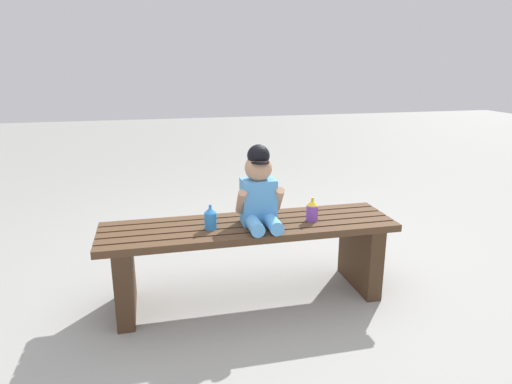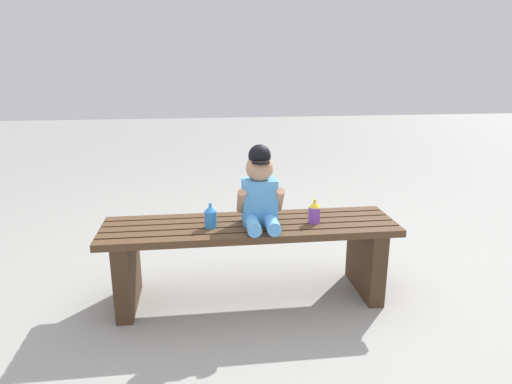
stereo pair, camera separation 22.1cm
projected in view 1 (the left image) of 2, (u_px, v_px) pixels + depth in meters
name	position (u px, v px, depth m)	size (l,w,h in m)	color
ground_plane	(249.00, 297.00, 2.42)	(16.00, 16.00, 0.00)	#999993
park_bench	(249.00, 249.00, 2.34)	(1.49, 0.39, 0.42)	#513823
child_figure	(259.00, 191.00, 2.25)	(0.23, 0.27, 0.40)	#59A5E5
sippy_cup_left	(210.00, 218.00, 2.22)	(0.06, 0.06, 0.12)	#338CE5
sippy_cup_right	(312.00, 210.00, 2.33)	(0.06, 0.06, 0.12)	#8C4CCC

